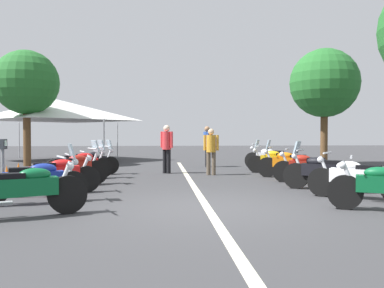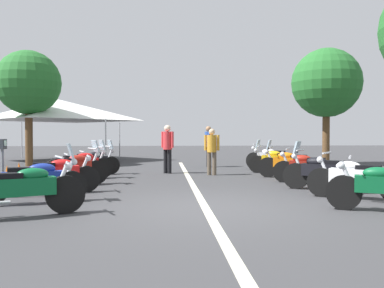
{
  "view_description": "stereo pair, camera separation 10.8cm",
  "coord_description": "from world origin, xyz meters",
  "px_view_note": "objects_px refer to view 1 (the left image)",
  "views": [
    {
      "loc": [
        -7.57,
        0.88,
        1.4
      ],
      "look_at": [
        3.69,
        0.0,
        1.12
      ],
      "focal_mm": 37.69,
      "sensor_mm": 36.0,
      "label": 1
    },
    {
      "loc": [
        -7.57,
        0.77,
        1.4
      ],
      "look_at": [
        3.69,
        0.0,
        1.12
      ],
      "focal_mm": 37.69,
      "sensor_mm": 36.0,
      "label": 2
    }
  ],
  "objects_px": {
    "motorcycle_right_row_5": "(277,160)",
    "bystander_1": "(167,145)",
    "motorcycle_left_row_4": "(80,164)",
    "motorcycle_right_row_2": "(323,171)",
    "motorcycle_left_row_1": "(35,180)",
    "motorcycle_left_row_5": "(91,162)",
    "parking_meter": "(3,157)",
    "traffic_cone_1": "(19,174)",
    "roadside_tree_1": "(324,83)",
    "motorcycle_right_row_6": "(271,158)",
    "roadside_tree_0": "(26,83)",
    "motorcycle_right_row_3": "(307,167)",
    "motorcycle_right_row_1": "(357,178)",
    "motorcycle_left_row_2": "(55,174)",
    "motorcycle_left_row_3": "(72,168)",
    "event_tent": "(56,110)",
    "bystander_2": "(211,148)",
    "bystander_0": "(207,143)",
    "traffic_cone_0": "(7,178)",
    "motorcycle_right_row_4": "(290,163)",
    "motorcycle_left_row_0": "(25,190)"
  },
  "relations": [
    {
      "from": "motorcycle_left_row_1",
      "to": "motorcycle_left_row_5",
      "type": "relative_size",
      "value": 1.11
    },
    {
      "from": "motorcycle_left_row_4",
      "to": "motorcycle_right_row_6",
      "type": "relative_size",
      "value": 1.04
    },
    {
      "from": "motorcycle_left_row_4",
      "to": "bystander_1",
      "type": "height_order",
      "value": "bystander_1"
    },
    {
      "from": "motorcycle_right_row_6",
      "to": "motorcycle_left_row_4",
      "type": "bearing_deg",
      "value": 59.38
    },
    {
      "from": "motorcycle_right_row_2",
      "to": "traffic_cone_1",
      "type": "bearing_deg",
      "value": 21.99
    },
    {
      "from": "traffic_cone_0",
      "to": "motorcycle_left_row_1",
      "type": "bearing_deg",
      "value": -147.72
    },
    {
      "from": "roadside_tree_0",
      "to": "motorcycle_right_row_6",
      "type": "bearing_deg",
      "value": -105.31
    },
    {
      "from": "motorcycle_left_row_5",
      "to": "roadside_tree_1",
      "type": "xyz_separation_m",
      "value": [
        3.84,
        -9.76,
        3.23
      ]
    },
    {
      "from": "motorcycle_right_row_1",
      "to": "roadside_tree_1",
      "type": "height_order",
      "value": "roadside_tree_1"
    },
    {
      "from": "traffic_cone_1",
      "to": "bystander_0",
      "type": "distance_m",
      "value": 8.09
    },
    {
      "from": "motorcycle_left_row_3",
      "to": "motorcycle_right_row_3",
      "type": "height_order",
      "value": "motorcycle_left_row_3"
    },
    {
      "from": "motorcycle_left_row_4",
      "to": "roadside_tree_1",
      "type": "relative_size",
      "value": 0.37
    },
    {
      "from": "motorcycle_left_row_1",
      "to": "motorcycle_left_row_3",
      "type": "bearing_deg",
      "value": 66.88
    },
    {
      "from": "motorcycle_right_row_5",
      "to": "bystander_1",
      "type": "height_order",
      "value": "bystander_1"
    },
    {
      "from": "motorcycle_right_row_2",
      "to": "motorcycle_right_row_4",
      "type": "distance_m",
      "value": 2.81
    },
    {
      "from": "motorcycle_right_row_4",
      "to": "motorcycle_right_row_5",
      "type": "distance_m",
      "value": 1.48
    },
    {
      "from": "motorcycle_left_row_4",
      "to": "motorcycle_right_row_3",
      "type": "xyz_separation_m",
      "value": [
        -1.43,
        -6.63,
        -0.02
      ]
    },
    {
      "from": "motorcycle_right_row_6",
      "to": "roadside_tree_0",
      "type": "bearing_deg",
      "value": 22.01
    },
    {
      "from": "bystander_0",
      "to": "bystander_2",
      "type": "distance_m",
      "value": 3.39
    },
    {
      "from": "motorcycle_right_row_1",
      "to": "traffic_cone_1",
      "type": "relative_size",
      "value": 2.89
    },
    {
      "from": "bystander_0",
      "to": "bystander_2",
      "type": "xyz_separation_m",
      "value": [
        -3.38,
        0.26,
        -0.1
      ]
    },
    {
      "from": "motorcycle_left_row_1",
      "to": "bystander_1",
      "type": "relative_size",
      "value": 1.2
    },
    {
      "from": "motorcycle_left_row_4",
      "to": "bystander_2",
      "type": "bearing_deg",
      "value": -15.44
    },
    {
      "from": "motorcycle_right_row_6",
      "to": "motorcycle_right_row_4",
      "type": "bearing_deg",
      "value": 123.85
    },
    {
      "from": "motorcycle_left_row_1",
      "to": "motorcycle_left_row_2",
      "type": "height_order",
      "value": "motorcycle_left_row_1"
    },
    {
      "from": "motorcycle_left_row_0",
      "to": "bystander_0",
      "type": "distance_m",
      "value": 10.94
    },
    {
      "from": "motorcycle_left_row_4",
      "to": "motorcycle_left_row_1",
      "type": "bearing_deg",
      "value": -119.78
    },
    {
      "from": "bystander_0",
      "to": "bystander_1",
      "type": "bearing_deg",
      "value": 54.0
    },
    {
      "from": "parking_meter",
      "to": "traffic_cone_0",
      "type": "xyz_separation_m",
      "value": [
        1.36,
        0.42,
        -0.61
      ]
    },
    {
      "from": "motorcycle_right_row_4",
      "to": "event_tent",
      "type": "height_order",
      "value": "event_tent"
    },
    {
      "from": "bystander_2",
      "to": "traffic_cone_1",
      "type": "bearing_deg",
      "value": -50.65
    },
    {
      "from": "motorcycle_right_row_1",
      "to": "traffic_cone_0",
      "type": "distance_m",
      "value": 8.31
    },
    {
      "from": "motorcycle_left_row_4",
      "to": "bystander_2",
      "type": "distance_m",
      "value": 4.33
    },
    {
      "from": "motorcycle_left_row_3",
      "to": "roadside_tree_0",
      "type": "xyz_separation_m",
      "value": [
        7.04,
        3.43,
        3.14
      ]
    },
    {
      "from": "motorcycle_left_row_4",
      "to": "motorcycle_right_row_2",
      "type": "xyz_separation_m",
      "value": [
        -2.9,
        -6.48,
        0.0
      ]
    },
    {
      "from": "traffic_cone_1",
      "to": "roadside_tree_1",
      "type": "distance_m",
      "value": 13.39
    },
    {
      "from": "bystander_2",
      "to": "motorcycle_left_row_2",
      "type": "bearing_deg",
      "value": -27.3
    },
    {
      "from": "motorcycle_right_row_3",
      "to": "traffic_cone_1",
      "type": "height_order",
      "value": "motorcycle_right_row_3"
    },
    {
      "from": "motorcycle_left_row_4",
      "to": "parking_meter",
      "type": "relative_size",
      "value": 1.49
    },
    {
      "from": "motorcycle_right_row_6",
      "to": "bystander_1",
      "type": "bearing_deg",
      "value": 51.0
    },
    {
      "from": "motorcycle_left_row_2",
      "to": "event_tent",
      "type": "height_order",
      "value": "event_tent"
    },
    {
      "from": "motorcycle_left_row_0",
      "to": "motorcycle_right_row_3",
      "type": "relative_size",
      "value": 1.06
    },
    {
      "from": "motorcycle_right_row_1",
      "to": "motorcycle_right_row_6",
      "type": "relative_size",
      "value": 0.96
    },
    {
      "from": "motorcycle_right_row_4",
      "to": "roadside_tree_0",
      "type": "distance_m",
      "value": 11.79
    },
    {
      "from": "motorcycle_right_row_3",
      "to": "motorcycle_left_row_2",
      "type": "bearing_deg",
      "value": 38.53
    },
    {
      "from": "roadside_tree_0",
      "to": "parking_meter",
      "type": "bearing_deg",
      "value": -165.19
    },
    {
      "from": "motorcycle_right_row_6",
      "to": "motorcycle_right_row_1",
      "type": "bearing_deg",
      "value": 126.62
    },
    {
      "from": "motorcycle_left_row_1",
      "to": "bystander_0",
      "type": "xyz_separation_m",
      "value": [
        8.68,
        -4.48,
        0.55
      ]
    },
    {
      "from": "traffic_cone_1",
      "to": "bystander_1",
      "type": "bearing_deg",
      "value": -55.73
    },
    {
      "from": "motorcycle_left_row_4",
      "to": "motorcycle_left_row_2",
      "type": "bearing_deg",
      "value": -118.86
    }
  ]
}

